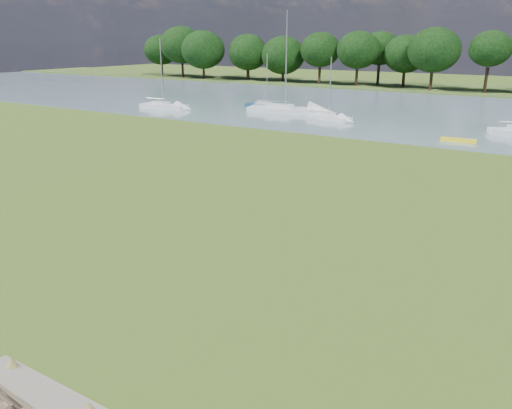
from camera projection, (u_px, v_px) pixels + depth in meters
The scene contains 9 objects.
ground at pixel (288, 231), 22.61m from camera, with size 220.00×220.00×0.00m, color #596525.
river at pixel (462, 115), 56.53m from camera, with size 220.00×40.00×0.10m, color slate.
far_bank at pixel (497, 92), 80.76m from camera, with size 220.00×20.00×0.40m, color #4C6626.
kayak at pixel (458, 140), 41.57m from camera, with size 2.83×0.66×0.28m, color yellow.
tree_line at pixel (436, 51), 80.21m from camera, with size 124.24×8.68×10.51m.
sailboat_0 at pixel (266, 104), 61.77m from camera, with size 5.48×2.26×6.45m.
sailboat_4 at pixel (163, 105), 60.93m from camera, with size 6.33×2.17×8.19m.
sailboat_6 at pixel (284, 108), 57.82m from camera, with size 9.03×4.26×11.12m.
sailboat_7 at pixel (328, 116), 52.78m from camera, with size 5.46×3.14×6.39m.
Camera 1 is at (9.80, -18.69, 8.33)m, focal length 35.00 mm.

